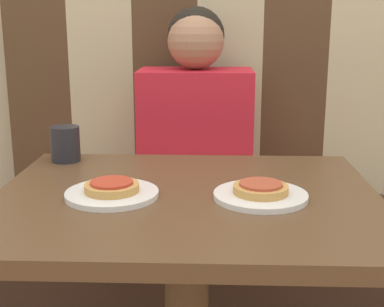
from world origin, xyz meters
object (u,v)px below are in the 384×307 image
person (196,118)px  plate_left (112,194)px  plate_right (260,196)px  pizza_right (261,188)px  drinking_cup (65,144)px  pizza_left (112,187)px

person → plate_left: (-0.16, -0.67, -0.04)m
person → plate_left: size_ratio=3.40×
plate_right → pizza_right: (0.00, 0.00, 0.02)m
pizza_right → plate_right: bearing=-90.0°
plate_right → drinking_cup: bearing=149.5°
plate_left → plate_right: bearing=0.0°
pizza_right → drinking_cup: (-0.49, 0.29, 0.02)m
person → drinking_cup: size_ratio=7.25×
plate_right → drinking_cup: 0.57m
drinking_cup → pizza_right: bearing=-30.5°
plate_left → plate_right: size_ratio=1.00×
pizza_left → drinking_cup: size_ratio=1.25×
plate_left → pizza_right: 0.32m
person → plate_right: bearing=-76.8°
person → plate_right: person is taller
plate_left → pizza_right: pizza_right is taller
plate_right → plate_left: bearing=180.0°
pizza_left → pizza_right: same height
plate_left → pizza_right: (0.32, 0.00, 0.02)m
pizza_left → drinking_cup: 0.34m
pizza_right → drinking_cup: bearing=149.5°
plate_left → pizza_right: bearing=0.0°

